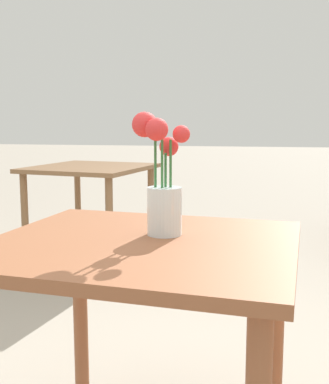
% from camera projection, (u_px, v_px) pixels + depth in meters
% --- Properties ---
extents(table_front, '(0.85, 0.78, 0.73)m').
position_uv_depth(table_front, '(142.00, 285.00, 1.28)').
color(table_front, brown).
rests_on(table_front, ground_plane).
extents(flower_vase, '(0.15, 0.13, 0.33)m').
position_uv_depth(flower_vase, '(162.00, 188.00, 1.30)').
color(flower_vase, silver).
rests_on(flower_vase, table_front).
extents(table_back, '(0.90, 0.94, 0.72)m').
position_uv_depth(table_back, '(91.00, 181.00, 3.54)').
color(table_back, brown).
rests_on(table_back, ground_plane).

